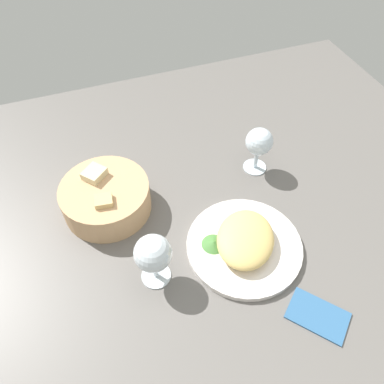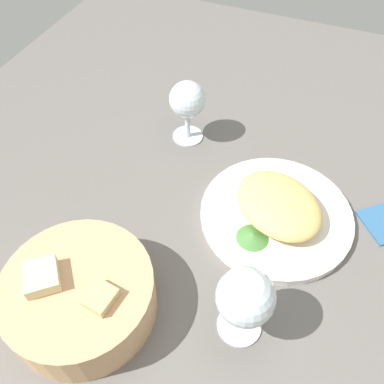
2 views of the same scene
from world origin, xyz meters
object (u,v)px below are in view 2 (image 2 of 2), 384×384
at_px(wine_glass_near, 187,102).
at_px(bread_basket, 80,296).
at_px(wine_glass_far, 241,298).
at_px(plate, 278,216).

bearing_deg(wine_glass_near, bread_basket, 90.07).
height_order(bread_basket, wine_glass_far, wine_glass_far).
xyz_separation_m(bread_basket, wine_glass_near, (0.00, -0.38, 0.05)).
relative_size(plate, bread_basket, 1.23).
distance_m(bread_basket, wine_glass_near, 0.38).
height_order(wine_glass_near, wine_glass_far, wine_glass_far).
height_order(bread_basket, wine_glass_near, wine_glass_near).
height_order(plate, wine_glass_far, wine_glass_far).
distance_m(plate, wine_glass_far, 0.21).
height_order(plate, wine_glass_near, wine_glass_near).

